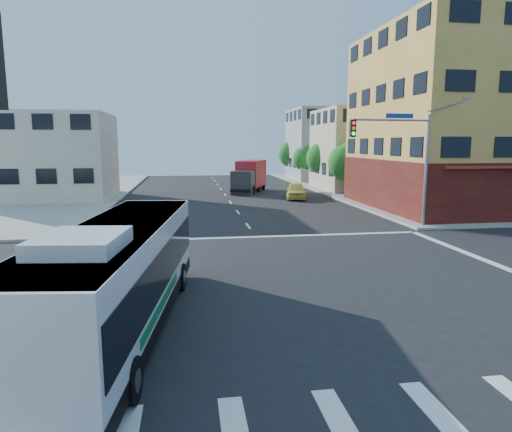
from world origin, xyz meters
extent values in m
plane|color=black|center=(0.00, 0.00, 0.00)|extent=(120.00, 120.00, 0.00)
cube|color=gray|center=(35.00, 35.00, 0.07)|extent=(50.00, 50.00, 0.15)
cube|color=gold|center=(20.00, 18.50, 7.00)|extent=(18.00, 15.00, 14.00)
cube|color=#561F13|center=(20.00, 18.50, 2.00)|extent=(18.09, 15.08, 4.00)
cube|color=#C1B593|center=(17.00, 34.00, 4.50)|extent=(12.00, 10.00, 9.00)
cube|color=#9B9A96|center=(17.00, 48.00, 5.00)|extent=(12.00, 10.00, 10.00)
cube|color=beige|center=(-17.00, 30.00, 4.00)|extent=(12.00, 10.00, 8.00)
cylinder|color=gray|center=(10.80, 10.80, 3.50)|extent=(0.18, 0.18, 7.00)
cylinder|color=gray|center=(8.30, 10.55, 6.60)|extent=(5.01, 0.62, 0.12)
cube|color=black|center=(5.80, 10.30, 6.10)|extent=(0.32, 0.30, 1.00)
sphere|color=#FF0C0C|center=(5.80, 10.13, 6.40)|extent=(0.20, 0.20, 0.20)
sphere|color=yellow|center=(5.80, 10.13, 6.10)|extent=(0.20, 0.20, 0.20)
sphere|color=#19FF33|center=(5.80, 10.13, 5.80)|extent=(0.20, 0.20, 0.20)
cube|color=navy|center=(8.80, 10.60, 6.85)|extent=(1.80, 0.22, 0.28)
cube|color=gray|center=(13.30, 11.05, 8.00)|extent=(0.50, 0.22, 0.14)
cylinder|color=#352413|center=(11.80, 28.00, 0.96)|extent=(0.28, 0.28, 1.92)
sphere|color=#1A5B1E|center=(11.80, 28.00, 3.37)|extent=(3.60, 3.60, 3.60)
sphere|color=#1A5B1E|center=(12.20, 27.70, 4.27)|extent=(2.52, 2.52, 2.52)
cylinder|color=#352413|center=(11.80, 36.00, 1.00)|extent=(0.28, 0.28, 1.99)
sphere|color=#1A5B1E|center=(11.80, 36.00, 3.51)|extent=(3.80, 3.80, 3.80)
sphere|color=#1A5B1E|center=(12.20, 35.70, 4.46)|extent=(2.66, 2.66, 2.66)
cylinder|color=#352413|center=(11.80, 44.00, 0.94)|extent=(0.28, 0.28, 1.89)
sphere|color=#1A5B1E|center=(11.80, 44.00, 3.25)|extent=(3.40, 3.40, 3.40)
sphere|color=#1A5B1E|center=(12.20, 43.70, 4.10)|extent=(2.38, 2.38, 2.38)
cylinder|color=#352413|center=(11.80, 52.00, 1.01)|extent=(0.28, 0.28, 2.03)
sphere|color=#1A5B1E|center=(11.80, 52.00, 3.63)|extent=(4.00, 4.00, 4.00)
sphere|color=#1A5B1E|center=(12.20, 51.70, 4.63)|extent=(2.80, 2.80, 2.80)
cube|color=black|center=(-5.66, -2.90, 0.52)|extent=(3.81, 11.56, 0.42)
cube|color=white|center=(-5.66, -2.90, 1.68)|extent=(3.79, 11.54, 2.69)
cube|color=black|center=(-5.66, -2.90, 1.84)|extent=(3.80, 11.21, 1.18)
cube|color=black|center=(-4.96, 2.66, 1.75)|extent=(2.20, 0.33, 1.27)
cube|color=#E5590C|center=(-4.96, 2.69, 2.69)|extent=(1.80, 0.27, 0.26)
cube|color=white|center=(-5.66, -2.90, 2.96)|extent=(3.71, 11.31, 0.11)
cube|color=white|center=(-6.01, -5.71, 3.19)|extent=(1.93, 2.27, 0.34)
cube|color=#0C733A|center=(-6.92, -3.22, 0.99)|extent=(0.66, 5.15, 0.26)
cube|color=#0C733A|center=(-4.51, -3.52, 0.99)|extent=(0.66, 5.15, 0.26)
cylinder|color=black|center=(-6.33, 0.83, 0.49)|extent=(0.40, 1.01, 0.98)
cylinder|color=#99999E|center=(-6.46, 0.85, 0.49)|extent=(0.10, 0.49, 0.49)
cylinder|color=black|center=(-4.09, 0.55, 0.49)|extent=(0.40, 1.01, 0.98)
cylinder|color=#99999E|center=(-3.96, 0.54, 0.49)|extent=(0.10, 0.49, 0.49)
cylinder|color=black|center=(-7.23, -6.36, 0.49)|extent=(0.40, 1.01, 0.98)
cylinder|color=#99999E|center=(-7.36, -6.35, 0.49)|extent=(0.10, 0.49, 0.49)
cylinder|color=black|center=(-4.99, -6.64, 0.49)|extent=(0.40, 1.01, 0.98)
cylinder|color=#99999E|center=(-4.86, -6.66, 0.49)|extent=(0.10, 0.49, 0.49)
cube|color=#2A292F|center=(1.86, 30.90, 1.22)|extent=(2.77, 2.71, 2.44)
cube|color=black|center=(1.53, 30.08, 1.59)|extent=(1.86, 0.80, 0.94)
cube|color=#AE1B23|center=(3.18, 34.21, 1.97)|extent=(4.03, 5.71, 2.81)
cube|color=black|center=(2.76, 33.17, 0.52)|extent=(4.69, 7.73, 0.28)
cylinder|color=black|center=(1.02, 31.44, 0.47)|extent=(0.59, 0.97, 0.94)
cylinder|color=black|center=(2.85, 30.71, 0.47)|extent=(0.59, 0.97, 0.94)
cylinder|color=black|center=(2.02, 33.97, 0.47)|extent=(0.59, 0.97, 0.94)
cylinder|color=black|center=(3.85, 33.24, 0.47)|extent=(0.59, 0.97, 0.94)
cylinder|color=black|center=(2.89, 36.15, 0.47)|extent=(0.59, 0.97, 0.94)
cylinder|color=black|center=(4.72, 35.42, 0.47)|extent=(0.59, 0.97, 0.94)
imported|color=#DED154|center=(6.40, 26.61, 0.78)|extent=(2.69, 4.82, 1.55)
camera|label=1|loc=(-3.75, -15.51, 5.25)|focal=32.00mm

